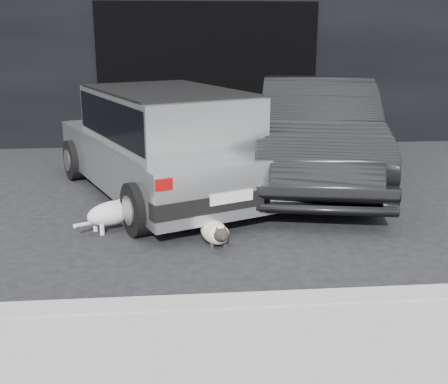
{
  "coord_description": "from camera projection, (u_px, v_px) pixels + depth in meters",
  "views": [
    {
      "loc": [
        0.34,
        -6.47,
        2.1
      ],
      "look_at": [
        0.84,
        -1.05,
        0.53
      ],
      "focal_mm": 45.0,
      "sensor_mm": 36.0,
      "label": 1
    }
  ],
  "objects": [
    {
      "name": "ground",
      "position": [
        147.0,
        212.0,
        6.74
      ],
      "size": [
        80.0,
        80.0,
        0.0
      ],
      "primitive_type": "plane",
      "color": "black",
      "rests_on": "ground"
    },
    {
      "name": "second_car",
      "position": [
        317.0,
        132.0,
        7.89
      ],
      "size": [
        2.37,
        4.63,
        1.46
      ],
      "primitive_type": "imported",
      "rotation": [
        0.0,
        0.0,
        -0.19
      ],
      "color": "black",
      "rests_on": "ground"
    },
    {
      "name": "garage_opening",
      "position": [
        208.0,
        76.0,
        10.29
      ],
      "size": [
        4.0,
        0.1,
        2.6
      ],
      "primitive_type": "cube",
      "color": "black",
      "rests_on": "ground"
    },
    {
      "name": "cat_siamese",
      "position": [
        215.0,
        233.0,
        5.7
      ],
      "size": [
        0.36,
        0.78,
        0.27
      ],
      "rotation": [
        0.0,
        0.0,
        3.33
      ],
      "color": "beige",
      "rests_on": "ground"
    },
    {
      "name": "curb",
      "position": [
        264.0,
        306.0,
        4.33
      ],
      "size": [
        18.0,
        0.25,
        0.12
      ],
      "primitive_type": "cube",
      "color": "#999993",
      "rests_on": "ground"
    },
    {
      "name": "silver_hatchback",
      "position": [
        164.0,
        138.0,
        7.22
      ],
      "size": [
        3.06,
        4.16,
        1.4
      ],
      "rotation": [
        0.0,
        0.0,
        0.4
      ],
      "color": "#A1A3A6",
      "rests_on": "ground"
    },
    {
      "name": "building_facade",
      "position": [
        201.0,
        11.0,
        11.88
      ],
      "size": [
        34.0,
        4.0,
        5.0
      ],
      "primitive_type": "cube",
      "color": "black",
      "rests_on": "ground"
    },
    {
      "name": "cat_white",
      "position": [
        116.0,
        211.0,
        6.13
      ],
      "size": [
        0.74,
        0.62,
        0.41
      ],
      "rotation": [
        0.0,
        0.0,
        -0.96
      ],
      "color": "silver",
      "rests_on": "ground"
    }
  ]
}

